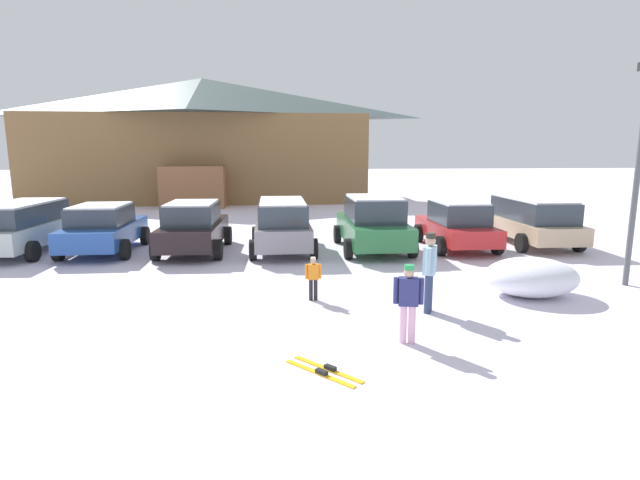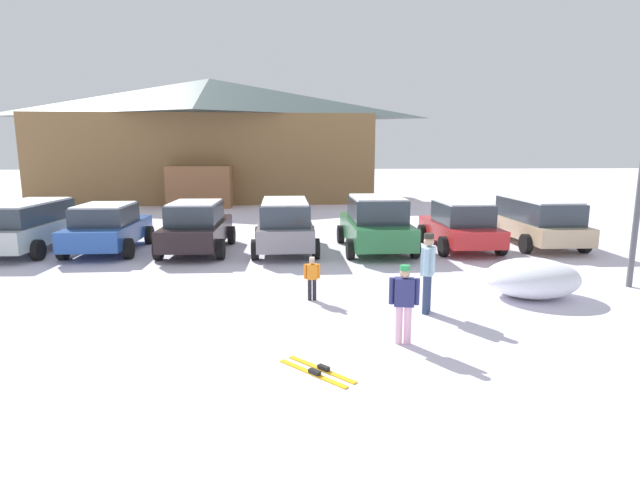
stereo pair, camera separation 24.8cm
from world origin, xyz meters
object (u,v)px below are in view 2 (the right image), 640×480
Objects in this scene: pair_of_skis at (317,371)px; plowed_snow_pile at (532,278)px; parked_blue_hatchback at (108,227)px; skier_child_in_orange_jacket at (312,276)px; parked_beige_suv at (536,220)px; ski_lodge at (211,139)px; parked_silver_wagon at (28,225)px; parked_black_sedan at (197,227)px; parked_red_sedan at (460,225)px; parked_green_coupe at (376,224)px; parked_grey_wagon at (285,224)px; skier_teen_in_navy_coat at (404,300)px; skier_adult_in_blue_parka at (428,268)px.

pair_of_skis is 0.56× the size of plowed_snow_pile.
parked_blue_hatchback is at bearing 123.84° from pair_of_skis.
parked_beige_suv is at bearing 36.52° from skier_child_in_orange_jacket.
parked_silver_wagon is at bearing -100.67° from ski_lodge.
ski_lodge reaches higher than parked_black_sedan.
ski_lodge reaches higher than pair_of_skis.
parked_red_sedan is (11.77, -0.24, 0.01)m from parked_blue_hatchback.
parked_red_sedan is 3.37× the size of pair_of_skis.
parked_grey_wagon is at bearing 179.15° from parked_green_coupe.
skier_child_in_orange_jacket is at bearing -76.64° from ski_lodge.
parked_blue_hatchback reaches higher than skier_teen_in_navy_coat.
parked_beige_suv is 2.17× the size of plowed_snow_pile.
parked_black_sedan reaches higher than parked_silver_wagon.
parked_silver_wagon reaches higher than parked_blue_hatchback.
parked_beige_suv reaches higher than pair_of_skis.
ski_lodge reaches higher than parked_silver_wagon.
parked_blue_hatchback is 1.89× the size of plowed_snow_pile.
ski_lodge is 24.95m from skier_child_in_orange_jacket.
parked_red_sedan reaches higher than skier_teen_in_navy_coat.
parked_grey_wagon reaches higher than parked_silver_wagon.
skier_adult_in_blue_parka is 1.69× the size of skier_child_in_orange_jacket.
ski_lodge reaches higher than skier_adult_in_blue_parka.
pair_of_skis is (0.55, -9.22, -0.89)m from parked_grey_wagon.
parked_red_sedan is 0.87× the size of parked_beige_suv.
skier_adult_in_blue_parka reaches higher than parked_beige_suv.
pair_of_skis is 6.31m from plowed_snow_pile.
pair_of_skis is (5.62, -27.72, -4.01)m from ski_lodge.
parked_beige_suv reaches higher than parked_silver_wagon.
pair_of_skis is at bearing -146.09° from skier_teen_in_navy_coat.
ski_lodge reaches higher than parked_green_coupe.
parked_green_coupe reaches higher than parked_black_sedan.
plowed_snow_pile is (8.59, -5.66, -0.40)m from parked_black_sedan.
skier_adult_in_blue_parka is 1.85m from skier_teen_in_navy_coat.
skier_adult_in_blue_parka is 1.39× the size of pair_of_skis.
skier_teen_in_navy_coat is 0.66× the size of plowed_snow_pile.
skier_teen_in_navy_coat is at bearing 33.91° from pair_of_skis.
parked_silver_wagon is 14.41m from parked_red_sedan.
parked_green_coupe is at bearing 115.78° from plowed_snow_pile.
ski_lodge is 26.62m from plowed_snow_pile.
parked_red_sedan is 2.87× the size of skier_teen_in_navy_coat.
plowed_snow_pile is at bearing 35.93° from skier_teen_in_navy_coat.
parked_grey_wagon is 0.94× the size of parked_green_coupe.
parked_blue_hatchback is 1.00× the size of parked_red_sedan.
parked_green_coupe is 2.08× the size of plowed_snow_pile.
skier_teen_in_navy_coat is at bearing -60.98° from skier_child_in_orange_jacket.
pair_of_skis is at bearing -47.11° from parked_silver_wagon.
parked_red_sedan is 10.76m from pair_of_skis.
parked_green_coupe is 9.54m from pair_of_skis.
parked_grey_wagon is at bearing -179.44° from parked_red_sedan.
parked_blue_hatchback is 8.71m from skier_child_in_orange_jacket.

